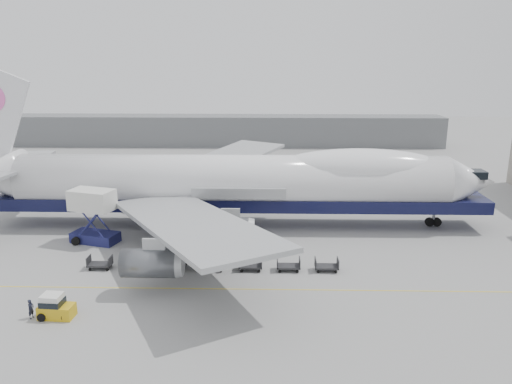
{
  "coord_description": "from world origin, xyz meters",
  "views": [
    {
      "loc": [
        4.36,
        -47.36,
        20.45
      ],
      "look_at": [
        3.07,
        6.0,
        5.91
      ],
      "focal_mm": 35.0,
      "sensor_mm": 36.0,
      "label": 1
    }
  ],
  "objects_px": {
    "airliner": "(237,181)",
    "catering_truck": "(93,213)",
    "ground_worker": "(31,309)",
    "baggage_tug": "(55,307)"
  },
  "relations": [
    {
      "from": "airliner",
      "to": "catering_truck",
      "type": "distance_m",
      "value": 17.26
    },
    {
      "from": "ground_worker",
      "to": "airliner",
      "type": "bearing_deg",
      "value": -19.09
    },
    {
      "from": "baggage_tug",
      "to": "ground_worker",
      "type": "xyz_separation_m",
      "value": [
        -1.88,
        -0.21,
        -0.07
      ]
    },
    {
      "from": "catering_truck",
      "to": "baggage_tug",
      "type": "relative_size",
      "value": 2.17
    },
    {
      "from": "airliner",
      "to": "baggage_tug",
      "type": "bearing_deg",
      "value": -119.83
    },
    {
      "from": "catering_truck",
      "to": "airliner",
      "type": "bearing_deg",
      "value": 38.29
    },
    {
      "from": "airliner",
      "to": "ground_worker",
      "type": "bearing_deg",
      "value": -122.95
    },
    {
      "from": "airliner",
      "to": "ground_worker",
      "type": "height_order",
      "value": "airliner"
    },
    {
      "from": "airliner",
      "to": "ground_worker",
      "type": "distance_m",
      "value": 28.52
    },
    {
      "from": "catering_truck",
      "to": "ground_worker",
      "type": "bearing_deg",
      "value": -71.9
    }
  ]
}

